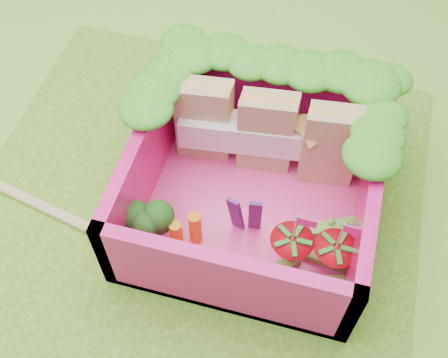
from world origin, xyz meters
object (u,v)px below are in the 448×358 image
sandwich_stack (268,133)px  broccoli (149,218)px  strawberry_left (290,250)px  strawberry_right (333,257)px  chopsticks (39,204)px  bento_box (253,183)px

sandwich_stack → broccoli: bearing=-127.0°
strawberry_left → strawberry_right: 0.22m
broccoli → chopsticks: 0.75m
strawberry_left → bento_box: bearing=133.2°
bento_box → sandwich_stack: size_ratio=1.22×
broccoli → strawberry_right: bearing=3.2°
strawberry_left → chopsticks: (-1.49, -0.01, -0.15)m
bento_box → sandwich_stack: 0.33m
broccoli → strawberry_left: size_ratio=0.70×
sandwich_stack → strawberry_right: (0.49, -0.60, -0.15)m
broccoli → chopsticks: broccoli is taller
sandwich_stack → chopsticks: bearing=-152.6°
sandwich_stack → chopsticks: 1.40m
sandwich_stack → broccoli: sandwich_stack is taller
broccoli → bento_box: bearing=34.2°
sandwich_stack → broccoli: (-0.50, -0.66, -0.09)m
bento_box → chopsticks: bearing=-165.9°
chopsticks → strawberry_left: bearing=0.3°
strawberry_left → chopsticks: 1.49m
sandwich_stack → strawberry_right: bearing=-50.8°
broccoli → strawberry_left: (0.77, 0.04, -0.06)m
broccoli → sandwich_stack: bearing=53.0°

